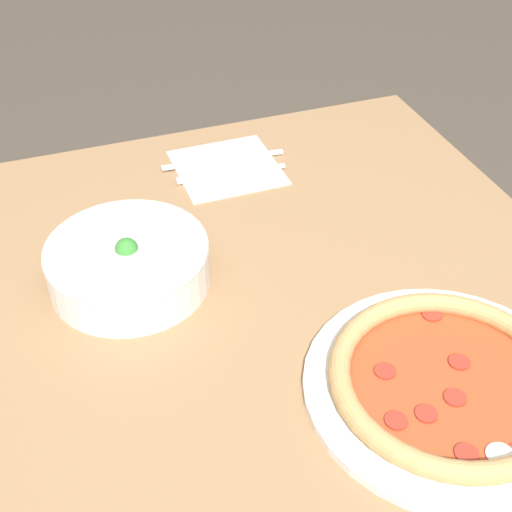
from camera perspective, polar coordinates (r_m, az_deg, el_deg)
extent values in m
cube|color=#99724C|center=(0.93, -0.26, -7.16)|extent=(1.09, 1.00, 0.03)
cylinder|color=olive|center=(1.63, 8.54, -0.83)|extent=(0.06, 0.06, 0.70)
cylinder|color=white|center=(0.88, 15.01, -10.22)|extent=(0.34, 0.34, 0.01)
torus|color=tan|center=(0.87, 15.21, -9.40)|extent=(0.28, 0.28, 0.03)
cylinder|color=#B74723|center=(0.88, 15.10, -9.83)|extent=(0.25, 0.25, 0.01)
cylinder|color=#A83323|center=(0.82, 11.14, -12.79)|extent=(0.03, 0.03, 0.00)
cylinder|color=#A83323|center=(0.90, 15.94, -8.15)|extent=(0.03, 0.03, 0.00)
cylinder|color=#A83323|center=(0.95, 13.90, -4.56)|extent=(0.03, 0.03, 0.00)
cylinder|color=#A83323|center=(0.81, 16.49, -14.90)|extent=(0.03, 0.03, 0.00)
cylinder|color=#A83323|center=(0.84, 13.47, -12.16)|extent=(0.03, 0.03, 0.00)
cylinder|color=#A83323|center=(0.87, 10.28, -9.04)|extent=(0.03, 0.03, 0.00)
cylinder|color=#A83323|center=(0.86, 15.63, -10.85)|extent=(0.03, 0.03, 0.00)
ellipsoid|color=silver|center=(0.82, 18.98, -14.77)|extent=(0.03, 0.03, 0.01)
cylinder|color=white|center=(0.99, -10.17, -0.68)|extent=(0.22, 0.22, 0.06)
torus|color=white|center=(0.97, -10.34, 0.53)|extent=(0.22, 0.22, 0.01)
ellipsoid|color=#998466|center=(1.02, -10.95, 1.76)|extent=(0.04, 0.03, 0.02)
ellipsoid|color=#998466|center=(1.02, -13.21, 1.03)|extent=(0.04, 0.03, 0.02)
ellipsoid|color=tan|center=(1.02, -8.32, 2.50)|extent=(0.04, 0.04, 0.02)
ellipsoid|color=#998466|center=(0.99, -10.45, 0.73)|extent=(0.04, 0.04, 0.02)
ellipsoid|color=tan|center=(0.99, -5.84, 1.43)|extent=(0.03, 0.04, 0.02)
ellipsoid|color=tan|center=(0.97, -13.27, -0.88)|extent=(0.04, 0.03, 0.02)
ellipsoid|color=tan|center=(1.01, -10.47, 0.96)|extent=(0.04, 0.04, 0.02)
ellipsoid|color=tan|center=(1.00, -7.84, 0.81)|extent=(0.04, 0.04, 0.02)
sphere|color=#388433|center=(0.97, -10.31, 0.54)|extent=(0.03, 0.03, 0.03)
ellipsoid|color=yellow|center=(1.00, -14.16, 0.73)|extent=(0.04, 0.02, 0.02)
cube|color=white|center=(1.24, -2.34, 7.08)|extent=(0.17, 0.17, 0.00)
cube|color=silver|center=(1.22, -0.67, 6.83)|extent=(0.02, 0.13, 0.00)
cube|color=silver|center=(1.21, -5.11, 6.34)|extent=(0.01, 0.06, 0.00)
cube|color=silver|center=(1.20, -5.07, 6.23)|extent=(0.01, 0.06, 0.00)
cube|color=silver|center=(1.20, -5.03, 6.13)|extent=(0.01, 0.06, 0.00)
cube|color=silver|center=(1.20, -4.99, 6.02)|extent=(0.01, 0.06, 0.00)
cube|color=silver|center=(1.26, 0.25, 8.11)|extent=(0.02, 0.09, 0.01)
cube|color=silver|center=(1.24, -4.60, 7.42)|extent=(0.02, 0.13, 0.00)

